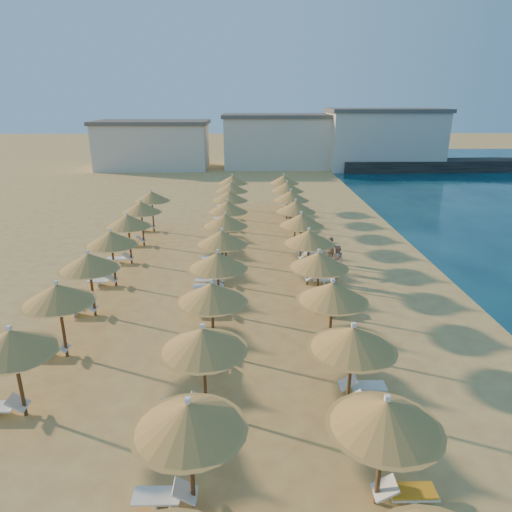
{
  "coord_description": "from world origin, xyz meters",
  "views": [
    {
      "loc": [
        -1.19,
        -19.71,
        9.61
      ],
      "look_at": [
        -0.79,
        4.0,
        1.3
      ],
      "focal_mm": 32.0,
      "sensor_mm": 36.0,
      "label": 1
    }
  ],
  "objects_px": {
    "beachgoer_b": "(337,260)",
    "beachgoer_a": "(335,269)",
    "beachgoer_c": "(331,250)",
    "jetty": "(450,165)",
    "parasol_row_west": "(222,238)",
    "parasol_row_east": "(309,238)"
  },
  "relations": [
    {
      "from": "jetty",
      "to": "beachgoer_b",
      "type": "xyz_separation_m",
      "value": [
        -22.59,
        -38.11,
        0.09
      ]
    },
    {
      "from": "beachgoer_b",
      "to": "beachgoer_c",
      "type": "xyz_separation_m",
      "value": [
        -0.06,
        1.77,
        -0.01
      ]
    },
    {
      "from": "beachgoer_b",
      "to": "beachgoer_c",
      "type": "height_order",
      "value": "beachgoer_b"
    },
    {
      "from": "beachgoer_b",
      "to": "beachgoer_a",
      "type": "height_order",
      "value": "beachgoer_a"
    },
    {
      "from": "jetty",
      "to": "beachgoer_b",
      "type": "relative_size",
      "value": 17.86
    },
    {
      "from": "beachgoer_b",
      "to": "beachgoer_a",
      "type": "xyz_separation_m",
      "value": [
        -0.41,
        -1.6,
        0.06
      ]
    },
    {
      "from": "beachgoer_a",
      "to": "beachgoer_c",
      "type": "xyz_separation_m",
      "value": [
        0.35,
        3.38,
        -0.07
      ]
    },
    {
      "from": "jetty",
      "to": "parasol_row_west",
      "type": "bearing_deg",
      "value": -129.28
    },
    {
      "from": "parasol_row_west",
      "to": "beachgoer_c",
      "type": "relative_size",
      "value": 22.73
    },
    {
      "from": "beachgoer_a",
      "to": "beachgoer_c",
      "type": "relative_size",
      "value": 1.08
    },
    {
      "from": "parasol_row_west",
      "to": "beachgoer_b",
      "type": "xyz_separation_m",
      "value": [
        6.41,
        1.54,
        -1.79
      ]
    },
    {
      "from": "beachgoer_a",
      "to": "beachgoer_c",
      "type": "bearing_deg",
      "value": -169.48
    },
    {
      "from": "parasol_row_east",
      "to": "beachgoer_a",
      "type": "xyz_separation_m",
      "value": [
        1.45,
        -0.07,
        -1.72
      ]
    },
    {
      "from": "jetty",
      "to": "beachgoer_c",
      "type": "height_order",
      "value": "beachgoer_c"
    },
    {
      "from": "parasol_row_east",
      "to": "beachgoer_a",
      "type": "height_order",
      "value": "parasol_row_east"
    },
    {
      "from": "beachgoer_a",
      "to": "parasol_row_west",
      "type": "bearing_deg",
      "value": -74.16
    },
    {
      "from": "parasol_row_east",
      "to": "parasol_row_west",
      "type": "xyz_separation_m",
      "value": [
        -4.55,
        0.0,
        0.0
      ]
    },
    {
      "from": "jetty",
      "to": "parasol_row_west",
      "type": "relative_size",
      "value": 0.79
    },
    {
      "from": "parasol_row_west",
      "to": "beachgoer_b",
      "type": "relative_size",
      "value": 22.55
    },
    {
      "from": "parasol_row_west",
      "to": "parasol_row_east",
      "type": "bearing_deg",
      "value": 0.0
    },
    {
      "from": "beachgoer_b",
      "to": "beachgoer_c",
      "type": "bearing_deg",
      "value": -178.3
    },
    {
      "from": "parasol_row_east",
      "to": "beachgoer_b",
      "type": "relative_size",
      "value": 22.55
    }
  ]
}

